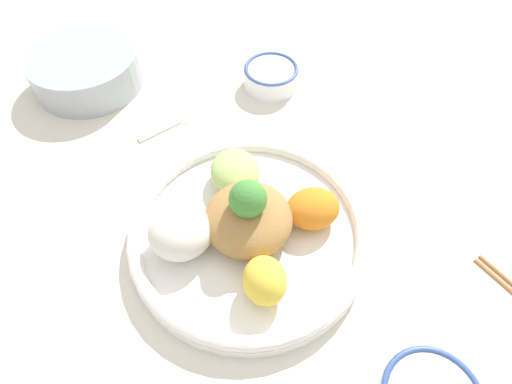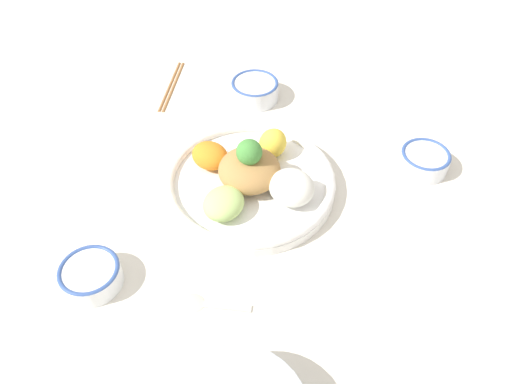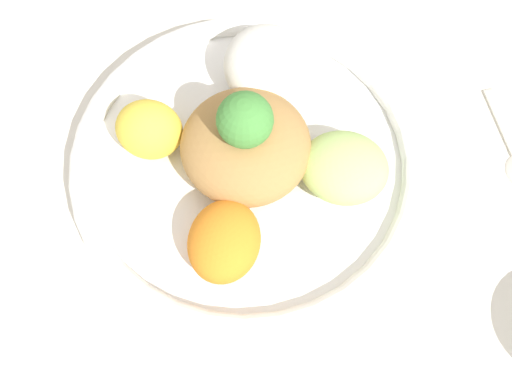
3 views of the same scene
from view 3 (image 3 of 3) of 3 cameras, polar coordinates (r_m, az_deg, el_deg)
ground_plane at (r=0.60m, az=0.77°, el=3.86°), size 2.40×2.40×0.00m
salad_platter at (r=0.57m, az=-0.79°, el=3.53°), size 0.34×0.34×0.12m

